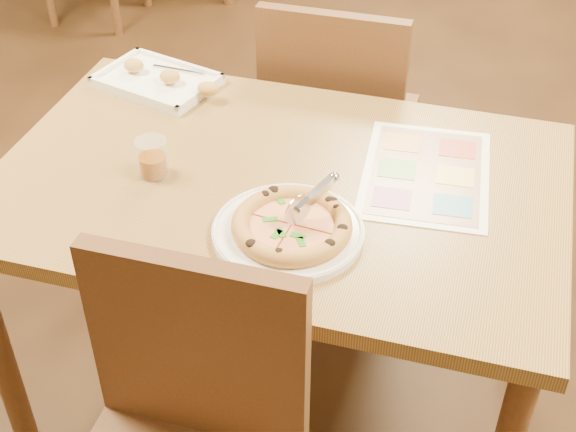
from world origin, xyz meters
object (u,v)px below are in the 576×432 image
(chair_near, at_px, (184,429))
(menu, at_px, (426,173))
(chair_far, at_px, (336,106))
(appetizer_tray, at_px, (160,81))
(plate, at_px, (288,232))
(glass_tumbler, at_px, (153,160))
(pizza, at_px, (292,226))
(pizza_cutter, at_px, (311,198))
(dining_table, at_px, (278,207))

(chair_near, relative_size, menu, 1.18)
(chair_far, height_order, appetizer_tray, chair_far)
(chair_far, xyz_separation_m, menu, (0.32, -0.49, 0.16))
(chair_near, bearing_deg, chair_far, 90.00)
(appetizer_tray, bearing_deg, plate, -44.96)
(glass_tumbler, bearing_deg, menu, 16.23)
(glass_tumbler, bearing_deg, plate, -19.10)
(chair_near, height_order, menu, chair_near)
(pizza, xyz_separation_m, pizza_cutter, (0.03, 0.04, 0.05))
(chair_far, distance_m, pizza_cutter, 0.80)
(appetizer_tray, bearing_deg, chair_far, 33.55)
(plate, xyz_separation_m, pizza_cutter, (0.04, 0.03, 0.07))
(chair_far, bearing_deg, chair_near, 90.00)
(pizza, xyz_separation_m, glass_tumbler, (-0.37, 0.13, 0.01))
(plate, distance_m, menu, 0.39)
(dining_table, height_order, pizza_cutter, pizza_cutter)
(plate, height_order, pizza, pizza)
(glass_tumbler, bearing_deg, chair_far, 67.48)
(pizza, distance_m, menu, 0.38)
(plate, height_order, menu, plate)
(pizza_cutter, relative_size, glass_tumbler, 1.30)
(chair_far, bearing_deg, pizza, 96.38)
(dining_table, xyz_separation_m, menu, (0.32, 0.11, 0.09))
(chair_near, bearing_deg, appetizer_tray, 114.93)
(pizza, bearing_deg, glass_tumbler, 160.81)
(plate, height_order, appetizer_tray, appetizer_tray)
(chair_far, distance_m, glass_tumbler, 0.75)
(dining_table, height_order, plate, plate)
(menu, bearing_deg, appetizer_tray, 164.49)
(chair_far, height_order, pizza_cutter, chair_far)
(dining_table, relative_size, plate, 4.09)
(chair_near, bearing_deg, plate, 79.09)
(dining_table, relative_size, pizza_cutter, 11.04)
(pizza_cutter, height_order, menu, pizza_cutter)
(chair_near, xyz_separation_m, menu, (0.32, 0.71, 0.16))
(chair_far, relative_size, pizza_cutter, 3.99)
(pizza_cutter, bearing_deg, dining_table, 71.06)
(pizza_cutter, bearing_deg, chair_near, -161.27)
(menu, bearing_deg, pizza, -127.88)
(pizza, bearing_deg, appetizer_tray, 135.34)
(pizza_cutter, bearing_deg, menu, -3.73)
(pizza, height_order, menu, pizza)
(dining_table, relative_size, menu, 3.26)
(plate, relative_size, menu, 0.80)
(dining_table, relative_size, pizza, 5.17)
(chair_near, xyz_separation_m, plate, (0.08, 0.41, 0.16))
(chair_near, bearing_deg, dining_table, 90.00)
(dining_table, height_order, appetizer_tray, appetizer_tray)
(menu, bearing_deg, dining_table, -161.27)
(chair_near, bearing_deg, pizza, 77.77)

